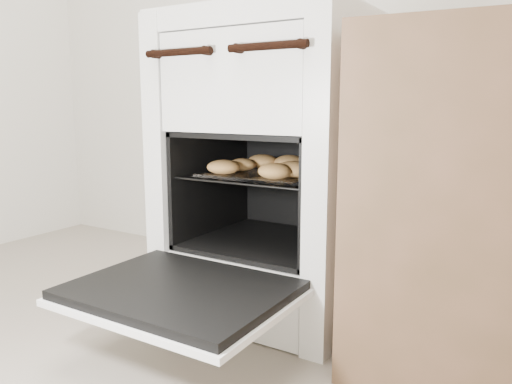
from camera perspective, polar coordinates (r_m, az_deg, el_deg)
stove at (r=1.66m, az=2.71°, el=2.51°), size 0.61×0.68×0.94m
oven_door at (r=1.30m, az=-8.67°, el=-11.33°), size 0.55×0.43×0.04m
oven_rack at (r=1.60m, az=1.53°, el=1.96°), size 0.45×0.43×0.01m
foil_sheet at (r=1.58m, az=1.16°, el=2.09°), size 0.35×0.31×0.01m
baked_rolls at (r=1.56m, az=1.70°, el=2.98°), size 0.35×0.33×0.05m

